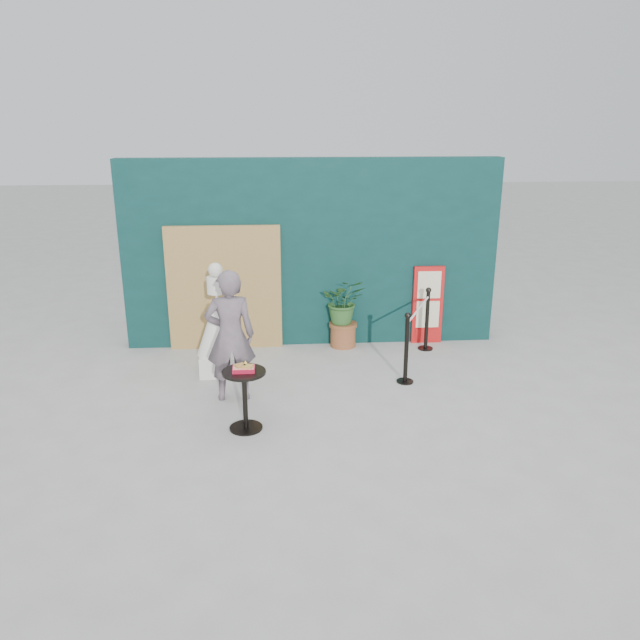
{
  "coord_description": "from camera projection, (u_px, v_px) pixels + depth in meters",
  "views": [
    {
      "loc": [
        -0.56,
        -6.72,
        3.57
      ],
      "look_at": [
        0.0,
        1.2,
        1.0
      ],
      "focal_mm": 35.0,
      "sensor_mm": 36.0,
      "label": 1
    }
  ],
  "objects": [
    {
      "name": "stanchion_barrier",
      "position": [
        417.0,
        334.0,
        9.35
      ],
      "size": [
        0.84,
        1.54,
        1.03
      ],
      "color": "black",
      "rests_on": "ground"
    },
    {
      "name": "menu_board",
      "position": [
        428.0,
        305.0,
        10.24
      ],
      "size": [
        0.5,
        0.07,
        1.3
      ],
      "color": "red",
      "rests_on": "ground"
    },
    {
      "name": "planter",
      "position": [
        343.0,
        307.0,
        10.07
      ],
      "size": [
        0.68,
        0.59,
        1.15
      ],
      "color": "#975231",
      "rests_on": "ground"
    },
    {
      "name": "food_basket",
      "position": [
        244.0,
        368.0,
        7.29
      ],
      "size": [
        0.26,
        0.19,
        0.11
      ],
      "color": "red",
      "rests_on": "cafe_table"
    },
    {
      "name": "bamboo_fence",
      "position": [
        225.0,
        288.0,
        9.9
      ],
      "size": [
        1.8,
        0.08,
        2.0
      ],
      "primitive_type": "cube",
      "color": "tan",
      "rests_on": "ground"
    },
    {
      "name": "statue",
      "position": [
        218.0,
        329.0,
        9.0
      ],
      "size": [
        0.64,
        0.64,
        1.65
      ],
      "color": "silver",
      "rests_on": "ground"
    },
    {
      "name": "ground",
      "position": [
        327.0,
        429.0,
        7.51
      ],
      "size": [
        60.0,
        60.0,
        0.0
      ],
      "primitive_type": "plane",
      "color": "#ADAAA5",
      "rests_on": "ground"
    },
    {
      "name": "woman",
      "position": [
        230.0,
        336.0,
        8.09
      ],
      "size": [
        0.69,
        0.49,
        1.76
      ],
      "primitive_type": "imported",
      "rotation": [
        0.0,
        0.0,
        3.25
      ],
      "color": "slate",
      "rests_on": "ground"
    },
    {
      "name": "cafe_table",
      "position": [
        245.0,
        391.0,
        7.38
      ],
      "size": [
        0.52,
        0.52,
        0.75
      ],
      "color": "black",
      "rests_on": "ground"
    },
    {
      "name": "back_wall",
      "position": [
        311.0,
        253.0,
        10.04
      ],
      "size": [
        6.0,
        0.3,
        3.0
      ],
      "primitive_type": "cube",
      "color": "#0A2D2C",
      "rests_on": "ground"
    }
  ]
}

